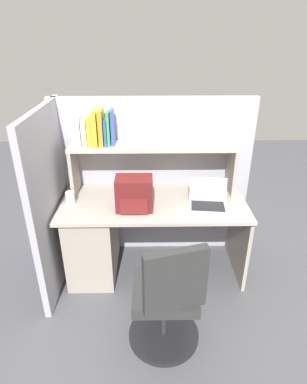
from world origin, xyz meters
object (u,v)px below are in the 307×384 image
Objects in this scene: backpack at (134,194)px; paper_cup at (70,198)px; office_chair at (167,302)px; computer_mouse at (180,215)px; laptop at (208,200)px.

backpack reaches higher than paper_cup.
paper_cup is 0.11× the size of office_chair.
backpack is 2.87× the size of paper_cup.
computer_mouse is at bearing -14.44° from paper_cup.
backpack reaches higher than laptop.
computer_mouse is at bearing -144.71° from laptop.
backpack is at bearing -86.80° from office_chair.
computer_mouse is 0.11× the size of office_chair.
office_chair is at bearing -45.93° from paper_cup.
laptop is 0.93m from office_chair.
paper_cup is (-0.91, 0.23, 0.04)m from computer_mouse.
office_chair is at bearing -98.38° from computer_mouse.
laptop reaches higher than paper_cup.
computer_mouse is 0.94m from paper_cup.
office_chair is at bearing -71.50° from backpack.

